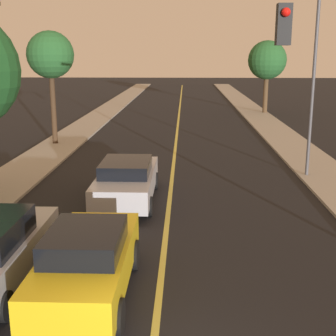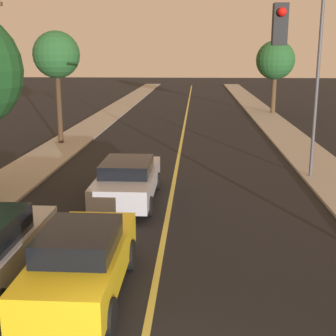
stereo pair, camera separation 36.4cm
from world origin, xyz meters
name	(u,v)px [view 1 (the left image)]	position (x,y,z in m)	size (l,w,h in m)	color
road_surface	(179,113)	(0.00, 36.00, 0.01)	(10.95, 80.00, 0.01)	black
sidewalk_left	(105,112)	(-6.72, 36.00, 0.06)	(2.50, 80.00, 0.12)	#9E998E
sidewalk_right	(254,113)	(6.72, 36.00, 0.06)	(2.50, 80.00, 0.12)	#9E998E
car_near_lane_front	(88,261)	(-1.53, 3.21, 0.86)	(1.88, 4.56, 1.65)	gold
car_near_lane_second	(127,180)	(-1.53, 10.12, 0.81)	(2.04, 5.15, 1.55)	#A5A8B2
streetlamp_right	(305,57)	(5.43, 13.77, 5.08)	(1.83, 0.36, 7.85)	#47474C
tree_left_near	(50,56)	(-7.05, 20.68, 5.10)	(2.64, 2.64, 6.36)	#3D2B1C
tree_right_near	(267,60)	(7.64, 35.96, 4.64)	(3.34, 3.34, 6.23)	#4C3823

